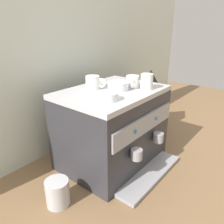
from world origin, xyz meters
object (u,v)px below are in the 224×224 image
object	(u,v)px
ceramic_cup_0	(133,82)
coffee_grinder	(149,102)
espresso_machine	(113,127)
ceramic_cup_1	(146,81)
milk_pitcher	(58,193)
ceramic_cup_2	(93,82)
ceramic_bowl_1	(118,86)
ceramic_bowl_0	(108,96)

from	to	relation	value
ceramic_cup_0	coffee_grinder	xyz separation A→B (m)	(0.38, 0.10, -0.24)
espresso_machine	ceramic_cup_1	size ratio (longest dim) A/B	5.90
ceramic_cup_1	milk_pitcher	bearing A→B (deg)	170.09
ceramic_cup_2	ceramic_bowl_1	distance (m)	0.13
espresso_machine	ceramic_cup_0	size ratio (longest dim) A/B	5.82
ceramic_cup_0	ceramic_bowl_0	world-z (taller)	ceramic_cup_0
ceramic_cup_0	ceramic_bowl_0	distance (m)	0.25
coffee_grinder	milk_pitcher	world-z (taller)	coffee_grinder
ceramic_bowl_0	milk_pitcher	world-z (taller)	ceramic_bowl_0
coffee_grinder	ceramic_bowl_1	bearing A→B (deg)	-170.92
milk_pitcher	espresso_machine	bearing A→B (deg)	3.99
ceramic_cup_0	ceramic_bowl_1	world-z (taller)	ceramic_cup_0
milk_pitcher	ceramic_bowl_1	bearing A→B (deg)	1.03
ceramic_cup_2	milk_pitcher	distance (m)	0.56
ceramic_bowl_1	coffee_grinder	distance (m)	0.53
ceramic_cup_0	coffee_grinder	size ratio (longest dim) A/B	0.21
espresso_machine	ceramic_cup_0	bearing A→B (deg)	-24.79
ceramic_cup_0	ceramic_bowl_0	bearing A→B (deg)	-171.78
ceramic_cup_1	ceramic_cup_0	bearing A→B (deg)	103.48
coffee_grinder	milk_pitcher	bearing A→B (deg)	-174.78
ceramic_bowl_1	ceramic_cup_2	bearing A→B (deg)	119.33
ceramic_bowl_0	coffee_grinder	xyz separation A→B (m)	(0.63, 0.14, -0.22)
ceramic_cup_0	ceramic_cup_1	bearing A→B (deg)	-76.52
ceramic_cup_1	espresso_machine	bearing A→B (deg)	135.33
espresso_machine	milk_pitcher	distance (m)	0.44
espresso_machine	ceramic_bowl_0	distance (m)	0.28
ceramic_cup_1	ceramic_bowl_0	bearing A→B (deg)	171.83
ceramic_cup_1	ceramic_bowl_1	xyz separation A→B (m)	(-0.11, 0.10, -0.02)
ceramic_cup_1	ceramic_cup_2	bearing A→B (deg)	128.30
ceramic_cup_2	ceramic_bowl_1	world-z (taller)	ceramic_cup_2
espresso_machine	coffee_grinder	distance (m)	0.49
ceramic_bowl_0	coffee_grinder	size ratio (longest dim) A/B	0.21
espresso_machine	ceramic_cup_0	distance (m)	0.27
ceramic_bowl_0	ceramic_cup_2	bearing A→B (deg)	61.88
ceramic_cup_0	ceramic_cup_2	bearing A→B (deg)	137.10
ceramic_bowl_0	ceramic_bowl_1	xyz separation A→B (m)	(0.16, 0.06, 0.00)
ceramic_bowl_0	coffee_grinder	bearing A→B (deg)	12.50
ceramic_cup_1	ceramic_cup_2	xyz separation A→B (m)	(-0.17, 0.22, -0.01)
ceramic_cup_0	ceramic_bowl_1	distance (m)	0.09
espresso_machine	ceramic_bowl_0	bearing A→B (deg)	-148.81
milk_pitcher	coffee_grinder	bearing A→B (deg)	5.22
coffee_grinder	ceramic_cup_0	bearing A→B (deg)	-164.76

